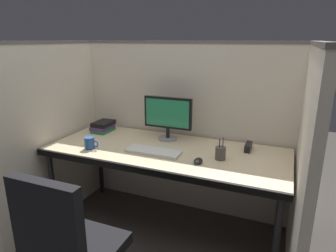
% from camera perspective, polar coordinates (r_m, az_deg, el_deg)
% --- Properties ---
extents(ground_plane, '(8.00, 8.00, 0.00)m').
position_cam_1_polar(ground_plane, '(2.50, -3.33, -22.92)').
color(ground_plane, '#423D38').
extents(cubicle_partition_rear, '(2.21, 0.06, 1.57)m').
position_cam_1_polar(cubicle_partition_rear, '(2.74, 3.16, -0.47)').
color(cubicle_partition_rear, beige).
rests_on(cubicle_partition_rear, ground).
extents(cubicle_partition_left, '(0.06, 1.41, 1.57)m').
position_cam_1_polar(cubicle_partition_left, '(2.80, -20.45, -1.17)').
color(cubicle_partition_left, beige).
rests_on(cubicle_partition_left, ground).
extents(cubicle_partition_right, '(0.06, 1.41, 1.57)m').
position_cam_1_polar(cubicle_partition_right, '(2.09, 24.53, -7.46)').
color(cubicle_partition_right, beige).
rests_on(cubicle_partition_right, ground).
extents(desk, '(1.90, 0.80, 0.74)m').
position_cam_1_polar(desk, '(2.37, -0.58, -5.72)').
color(desk, beige).
rests_on(desk, ground).
extents(monitor_center, '(0.43, 0.17, 0.37)m').
position_cam_1_polar(monitor_center, '(2.54, -0.04, 2.07)').
color(monitor_center, gray).
rests_on(monitor_center, desk).
extents(keyboard_main, '(0.43, 0.15, 0.02)m').
position_cam_1_polar(keyboard_main, '(2.29, -2.81, -4.93)').
color(keyboard_main, silver).
rests_on(keyboard_main, desk).
extents(computer_mouse, '(0.06, 0.10, 0.04)m').
position_cam_1_polar(computer_mouse, '(2.11, 5.85, -6.70)').
color(computer_mouse, black).
rests_on(computer_mouse, desk).
extents(red_stapler, '(0.04, 0.15, 0.06)m').
position_cam_1_polar(red_stapler, '(2.42, 15.25, -3.89)').
color(red_stapler, black).
rests_on(red_stapler, desk).
extents(pen_cup, '(0.08, 0.08, 0.17)m').
position_cam_1_polar(pen_cup, '(2.19, 10.11, -5.16)').
color(pen_cup, '#4C4742').
rests_on(pen_cup, desk).
extents(book_stack, '(0.16, 0.22, 0.09)m').
position_cam_1_polar(book_stack, '(2.87, -12.46, -0.08)').
color(book_stack, '#26723F').
rests_on(book_stack, desk).
extents(coffee_mug, '(0.13, 0.08, 0.09)m').
position_cam_1_polar(coffee_mug, '(2.44, -14.88, -3.19)').
color(coffee_mug, '#264C8C').
rests_on(coffee_mug, desk).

